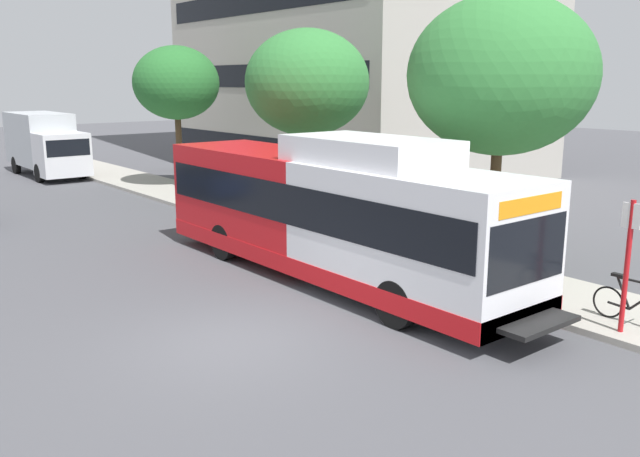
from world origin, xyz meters
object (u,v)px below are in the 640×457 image
Objects in this scene: street_tree_near_stop at (501,76)px; box_truck_background at (45,143)px; street_tree_mid_block at (307,83)px; street_tree_far_block at (176,83)px; bus_stop_sign_pole at (628,256)px; bicycle_parked at (635,305)px; transit_bus at (330,213)px.

box_truck_background is (-3.77, 25.66, -3.29)m from street_tree_near_stop.
street_tree_far_block is at bearing 90.03° from street_tree_mid_block.
street_tree_far_block reaches higher than bus_stop_sign_pole.
street_tree_far_block reaches higher than bicycle_parked.
street_tree_mid_block is (-0.36, 7.59, -0.20)m from street_tree_near_stop.
street_tree_near_stop reaches higher than bicycle_parked.
bicycle_parked is at bearing -95.87° from street_tree_mid_block.
transit_bus reaches higher than bus_stop_sign_pole.
street_tree_mid_block is at bearing -89.97° from street_tree_far_block.
transit_bus is 1.75× the size of box_truck_background.
bicycle_parked is 22.33m from street_tree_far_block.
transit_bus is 6.96× the size of bicycle_parked.
street_tree_mid_block is at bearing 57.10° from transit_bus.
transit_bus is 15.99m from street_tree_far_block.
street_tree_near_stop reaches higher than street_tree_far_block.
street_tree_mid_block reaches higher than box_truck_background.
transit_bus is 1.89× the size of street_tree_mid_block.
street_tree_mid_block is at bearing 81.59° from bus_stop_sign_pole.
street_tree_mid_block is at bearing 92.69° from street_tree_near_stop.
street_tree_mid_block is 1.03× the size of street_tree_far_block.
street_tree_far_block is (-0.36, 17.18, -0.24)m from street_tree_near_stop.
bicycle_parked is 13.09m from street_tree_mid_block.
street_tree_mid_block is 0.93× the size of box_truck_background.
street_tree_mid_block reaches higher than bus_stop_sign_pole.
transit_bus is 7.15m from bicycle_parked.
street_tree_far_block is 9.64m from box_truck_background.
street_tree_near_stop is (2.18, 4.74, 3.39)m from bus_stop_sign_pole.
box_truck_background is (0.26, 23.74, 0.04)m from transit_bus.
bicycle_parked is 0.25× the size of box_truck_background.
street_tree_far_block is at bearing 86.70° from bicycle_parked.
bicycle_parked is at bearing -70.08° from transit_bus.
bicycle_parked is (0.56, 0.03, -1.09)m from bus_stop_sign_pole.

